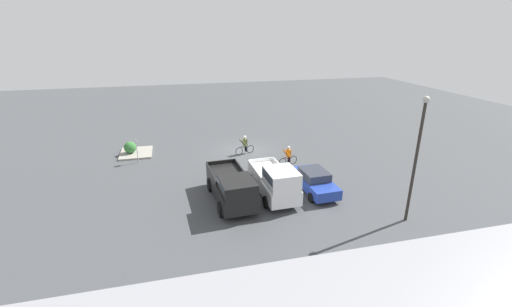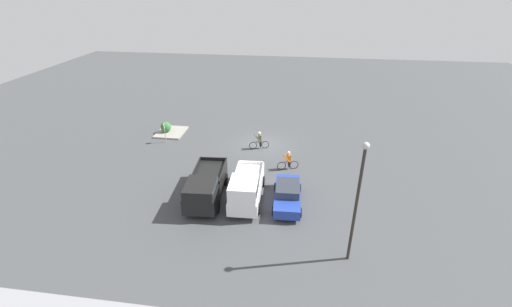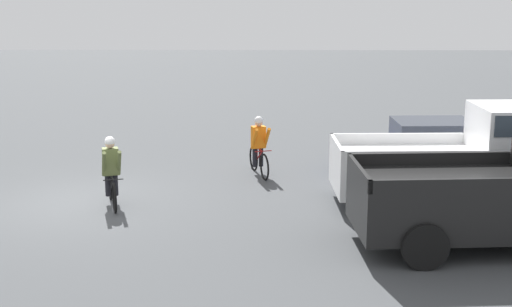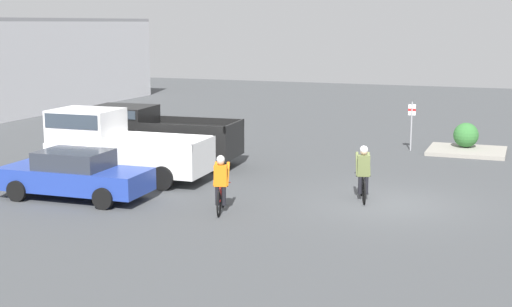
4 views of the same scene
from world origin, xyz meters
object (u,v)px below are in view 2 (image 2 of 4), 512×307
object	(u,v)px
cyclist_1	(288,160)
shrub	(166,127)
cyclist_0	(259,140)
lamppost	(358,196)
sedan_0	(287,194)
pickup_truck_1	(205,186)
pickup_truck_0	(246,188)
fire_lane_sign	(165,130)

from	to	relation	value
cyclist_1	shrub	xyz separation A→B (m)	(12.33, -5.52, -0.14)
cyclist_0	lamppost	xyz separation A→B (m)	(-6.56, 12.82, 3.31)
sedan_0	shrub	bearing A→B (deg)	-39.13
pickup_truck_1	cyclist_0	world-z (taller)	pickup_truck_1
lamppost	shrub	distance (m)	22.26
sedan_0	lamppost	distance (m)	6.87
pickup_truck_1	shrub	distance (m)	12.69
pickup_truck_0	shrub	xyz separation A→B (m)	(9.75, -10.56, -0.52)
pickup_truck_0	pickup_truck_1	world-z (taller)	pickup_truck_0
pickup_truck_1	cyclist_0	bearing A→B (deg)	-107.16
pickup_truck_0	fire_lane_sign	distance (m)	12.33
lamppost	cyclist_1	bearing A→B (deg)	-68.04
sedan_0	lamppost	world-z (taller)	lamppost
fire_lane_sign	lamppost	world-z (taller)	lamppost
pickup_truck_0	cyclist_0	size ratio (longest dim) A/B	3.13
cyclist_0	fire_lane_sign	world-z (taller)	fire_lane_sign
pickup_truck_0	cyclist_1	xyz separation A→B (m)	(-2.58, -5.04, -0.38)
cyclist_0	cyclist_1	size ratio (longest dim) A/B	1.03
fire_lane_sign	pickup_truck_0	bearing A→B (deg)	136.75
fire_lane_sign	cyclist_1	bearing A→B (deg)	163.57
pickup_truck_1	shrub	xyz separation A→B (m)	(6.95, -10.61, -0.46)
sedan_0	pickup_truck_0	bearing A→B (deg)	7.54
sedan_0	pickup_truck_1	world-z (taller)	pickup_truck_1
fire_lane_sign	lamppost	xyz separation A→B (m)	(-15.37, 12.84, 2.90)
cyclist_1	lamppost	size ratio (longest dim) A/B	0.24
pickup_truck_0	cyclist_1	distance (m)	5.68
pickup_truck_0	cyclist_1	world-z (taller)	pickup_truck_0
sedan_0	pickup_truck_1	xyz separation A→B (m)	(5.57, 0.41, 0.40)
pickup_truck_1	lamppost	distance (m)	10.59
sedan_0	cyclist_0	bearing A→B (deg)	-69.86
cyclist_1	shrub	distance (m)	13.51
pickup_truck_0	pickup_truck_1	size ratio (longest dim) A/B	0.96
pickup_truck_0	shrub	world-z (taller)	pickup_truck_0
pickup_truck_1	cyclist_1	xyz separation A→B (m)	(-5.38, -5.09, -0.33)
shrub	cyclist_0	bearing A→B (deg)	167.45
pickup_truck_0	pickup_truck_1	distance (m)	2.80
cyclist_0	lamppost	bearing A→B (deg)	117.11
sedan_0	cyclist_0	size ratio (longest dim) A/B	2.63
pickup_truck_0	lamppost	xyz separation A→B (m)	(-6.38, 4.39, 2.95)
lamppost	pickup_truck_0	bearing A→B (deg)	-34.50
sedan_0	cyclist_1	world-z (taller)	cyclist_1
cyclist_0	fire_lane_sign	bearing A→B (deg)	-0.13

